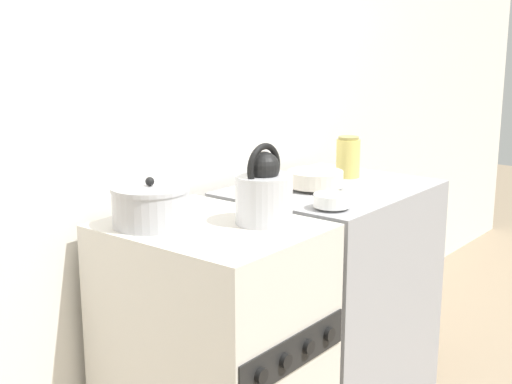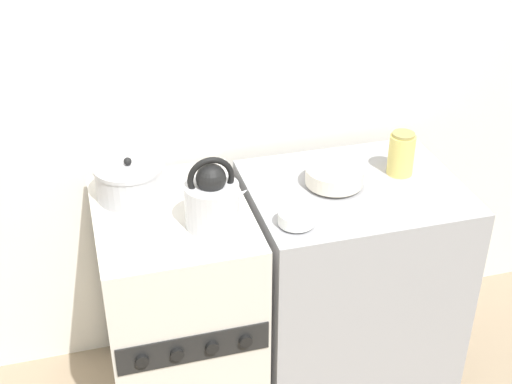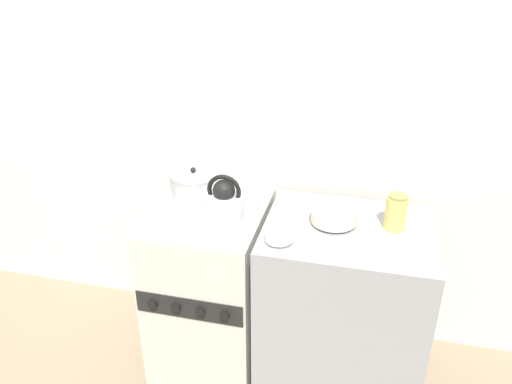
{
  "view_description": "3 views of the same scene",
  "coord_description": "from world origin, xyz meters",
  "px_view_note": "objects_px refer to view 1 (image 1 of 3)",
  "views": [
    {
      "loc": [
        -1.57,
        -1.11,
        1.48
      ],
      "look_at": [
        0.25,
        0.34,
        0.93
      ],
      "focal_mm": 50.0,
      "sensor_mm": 36.0,
      "label": 1
    },
    {
      "loc": [
        -0.26,
        -1.72,
        2.18
      ],
      "look_at": [
        0.3,
        0.31,
        0.91
      ],
      "focal_mm": 50.0,
      "sensor_mm": 36.0,
      "label": 2
    },
    {
      "loc": [
        0.71,
        -1.65,
        2.02
      ],
      "look_at": [
        0.23,
        0.34,
        0.99
      ],
      "focal_mm": 35.0,
      "sensor_mm": 36.0,
      "label": 3
    }
  ],
  "objects_px": {
    "stove": "(213,355)",
    "kettle": "(264,192)",
    "storage_jar": "(348,157)",
    "enamel_bowl": "(315,179)",
    "cooking_pot": "(151,206)",
    "small_ceramic_bowl": "(332,201)"
  },
  "relations": [
    {
      "from": "kettle",
      "to": "enamel_bowl",
      "type": "xyz_separation_m",
      "value": [
        0.47,
        0.13,
        -0.05
      ]
    },
    {
      "from": "cooking_pot",
      "to": "storage_jar",
      "type": "relative_size",
      "value": 1.48
    },
    {
      "from": "enamel_bowl",
      "to": "small_ceramic_bowl",
      "type": "bearing_deg",
      "value": -135.49
    },
    {
      "from": "storage_jar",
      "to": "kettle",
      "type": "bearing_deg",
      "value": -168.73
    },
    {
      "from": "cooking_pot",
      "to": "small_ceramic_bowl",
      "type": "height_order",
      "value": "cooking_pot"
    },
    {
      "from": "stove",
      "to": "kettle",
      "type": "xyz_separation_m",
      "value": [
        0.12,
        -0.11,
        0.54
      ]
    },
    {
      "from": "cooking_pot",
      "to": "storage_jar",
      "type": "distance_m",
      "value": 0.98
    },
    {
      "from": "kettle",
      "to": "cooking_pot",
      "type": "bearing_deg",
      "value": 133.08
    },
    {
      "from": "cooking_pot",
      "to": "small_ceramic_bowl",
      "type": "distance_m",
      "value": 0.6
    },
    {
      "from": "stove",
      "to": "enamel_bowl",
      "type": "height_order",
      "value": "enamel_bowl"
    },
    {
      "from": "cooking_pot",
      "to": "stove",
      "type": "bearing_deg",
      "value": -50.0
    },
    {
      "from": "stove",
      "to": "kettle",
      "type": "height_order",
      "value": "kettle"
    },
    {
      "from": "storage_jar",
      "to": "stove",
      "type": "bearing_deg",
      "value": -177.8
    },
    {
      "from": "cooking_pot",
      "to": "small_ceramic_bowl",
      "type": "bearing_deg",
      "value": -33.95
    },
    {
      "from": "kettle",
      "to": "enamel_bowl",
      "type": "distance_m",
      "value": 0.49
    },
    {
      "from": "small_ceramic_bowl",
      "to": "storage_jar",
      "type": "height_order",
      "value": "storage_jar"
    },
    {
      "from": "kettle",
      "to": "small_ceramic_bowl",
      "type": "relative_size",
      "value": 2.07
    },
    {
      "from": "small_ceramic_bowl",
      "to": "enamel_bowl",
      "type": "bearing_deg",
      "value": 44.51
    },
    {
      "from": "enamel_bowl",
      "to": "storage_jar",
      "type": "bearing_deg",
      "value": 4.64
    },
    {
      "from": "kettle",
      "to": "storage_jar",
      "type": "height_order",
      "value": "kettle"
    },
    {
      "from": "stove",
      "to": "storage_jar",
      "type": "bearing_deg",
      "value": 2.2
    },
    {
      "from": "enamel_bowl",
      "to": "cooking_pot",
      "type": "bearing_deg",
      "value": 169.63
    }
  ]
}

